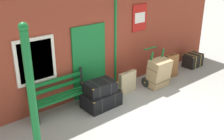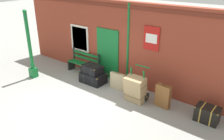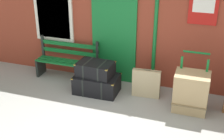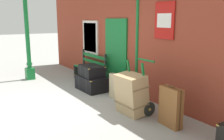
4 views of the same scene
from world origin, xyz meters
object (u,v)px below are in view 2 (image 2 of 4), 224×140
object	(u,v)px
platform_bench	(84,63)
steamer_trunk_middle	(92,69)
porters_trolley	(138,92)
large_brown_trunk	(135,89)
steamer_trunk_base	(93,78)
corner_trunk	(207,114)
suitcase_olive	(118,81)
lamp_post	(31,53)
suitcase_beige	(163,96)

from	to	relation	value
platform_bench	steamer_trunk_middle	distance (m)	1.07
porters_trolley	large_brown_trunk	world-z (taller)	porters_trolley
steamer_trunk_base	porters_trolley	bearing A→B (deg)	0.10
platform_bench	large_brown_trunk	world-z (taller)	platform_bench
steamer_trunk_middle	corner_trunk	bearing A→B (deg)	2.25
suitcase_olive	corner_trunk	bearing A→B (deg)	0.27
lamp_post	steamer_trunk_middle	bearing A→B (deg)	26.72
steamer_trunk_base	suitcase_beige	distance (m)	3.07
large_brown_trunk	suitcase_olive	size ratio (longest dim) A/B	1.33
platform_bench	steamer_trunk_middle	world-z (taller)	platform_bench
suitcase_beige	corner_trunk	xyz separation A→B (m)	(1.42, 0.10, -0.16)
porters_trolley	large_brown_trunk	size ratio (longest dim) A/B	1.30
steamer_trunk_middle	lamp_post	bearing A→B (deg)	-153.28
suitcase_beige	platform_bench	bearing A→B (deg)	174.37
porters_trolley	suitcase_beige	xyz separation A→B (m)	(0.93, 0.08, 0.12)
platform_bench	steamer_trunk_base	distance (m)	1.11
steamer_trunk_middle	platform_bench	bearing A→B (deg)	153.49
suitcase_olive	corner_trunk	world-z (taller)	suitcase_olive
platform_bench	suitcase_beige	size ratio (longest dim) A/B	1.93
large_brown_trunk	corner_trunk	world-z (taller)	large_brown_trunk
steamer_trunk_middle	large_brown_trunk	xyz separation A→B (m)	(2.16, -0.18, -0.12)
lamp_post	large_brown_trunk	size ratio (longest dim) A/B	3.08
large_brown_trunk	suitcase_beige	xyz separation A→B (m)	(0.93, 0.25, -0.07)
large_brown_trunk	corner_trunk	distance (m)	2.39
suitcase_beige	steamer_trunk_base	bearing A→B (deg)	-178.47
platform_bench	large_brown_trunk	size ratio (longest dim) A/B	1.73
steamer_trunk_middle	large_brown_trunk	bearing A→B (deg)	-4.69
suitcase_beige	corner_trunk	distance (m)	1.44
platform_bench	porters_trolley	bearing A→B (deg)	-8.71
platform_bench	lamp_post	bearing A→B (deg)	-130.24
porters_trolley	platform_bench	bearing A→B (deg)	171.29
suitcase_beige	corner_trunk	bearing A→B (deg)	4.15
platform_bench	corner_trunk	world-z (taller)	platform_bench
suitcase_olive	suitcase_beige	distance (m)	1.94
porters_trolley	steamer_trunk_base	bearing A→B (deg)	-179.90
large_brown_trunk	suitcase_olive	distance (m)	1.07
lamp_post	platform_bench	xyz separation A→B (m)	(1.40, 1.65, -0.63)
platform_bench	steamer_trunk_middle	bearing A→B (deg)	-26.51
lamp_post	suitcase_olive	distance (m)	3.82
lamp_post	porters_trolley	size ratio (longest dim) A/B	2.37
steamer_trunk_middle	corner_trunk	xyz separation A→B (m)	(4.51, 0.18, -0.34)
steamer_trunk_middle	porters_trolley	xyz separation A→B (m)	(2.16, -0.00, -0.31)
suitcase_beige	corner_trunk	size ratio (longest dim) A/B	1.20
corner_trunk	suitcase_beige	bearing A→B (deg)	-175.85
large_brown_trunk	suitcase_olive	world-z (taller)	large_brown_trunk
steamer_trunk_base	porters_trolley	size ratio (longest dim) A/B	0.85
porters_trolley	suitcase_olive	size ratio (longest dim) A/B	1.74
steamer_trunk_middle	steamer_trunk_base	bearing A→B (deg)	-13.35
steamer_trunk_base	steamer_trunk_middle	distance (m)	0.37
corner_trunk	platform_bench	bearing A→B (deg)	176.91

